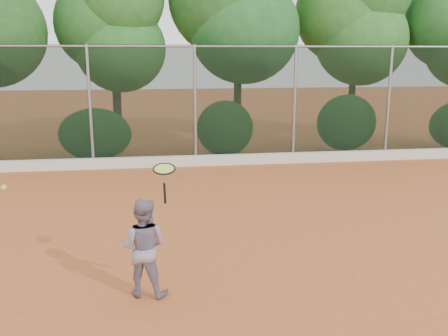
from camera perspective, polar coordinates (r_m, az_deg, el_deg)
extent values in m
plane|color=#B15829|center=(8.37, 0.98, -9.91)|extent=(80.00, 80.00, 0.00)
cube|color=silver|center=(14.81, -3.17, 0.85)|extent=(24.00, 0.20, 0.30)
imported|color=gray|center=(6.93, -9.21, -8.93)|extent=(0.79, 0.69, 1.37)
cube|color=black|center=(14.74, -3.31, 7.09)|extent=(24.00, 0.01, 3.50)
cylinder|color=gray|center=(14.66, -3.40, 13.71)|extent=(24.00, 0.06, 0.06)
cylinder|color=gray|center=(14.80, -15.05, 6.69)|extent=(0.09, 0.09, 3.50)
cylinder|color=gray|center=(14.74, -3.31, 7.09)|extent=(0.09, 0.09, 3.50)
cylinder|color=gray|center=(15.28, 8.06, 7.20)|extent=(0.09, 0.09, 3.50)
cylinder|color=gray|center=(16.37, 18.28, 7.05)|extent=(0.09, 0.09, 3.50)
cylinder|color=#402C18|center=(17.08, -12.04, 5.78)|extent=(0.28, 0.28, 2.40)
ellipsoid|color=#225D20|center=(16.84, -11.73, 13.20)|extent=(2.90, 2.40, 2.80)
ellipsoid|color=#1F561D|center=(17.20, -13.52, 15.78)|extent=(3.20, 2.70, 3.10)
cylinder|color=#3C2B17|center=(16.94, 1.56, 7.02)|extent=(0.26, 0.26, 3.00)
ellipsoid|color=#2D772F|center=(16.80, 2.37, 15.50)|extent=(3.60, 3.00, 3.50)
cylinder|color=#3D2B17|center=(18.28, 14.31, 6.59)|extent=(0.24, 0.24, 2.70)
ellipsoid|color=#265F20|center=(18.17, 15.46, 13.92)|extent=(3.20, 2.70, 3.10)
ellipsoid|color=#285D20|center=(18.31, 13.75, 16.83)|extent=(3.50, 2.90, 3.40)
ellipsoid|color=#2B6928|center=(15.70, -14.52, 3.75)|extent=(2.20, 1.16, 1.60)
ellipsoid|color=#2F6627|center=(15.74, 0.12, 4.55)|extent=(1.80, 1.04, 1.76)
ellipsoid|color=#2A6C29|center=(16.77, 13.83, 5.04)|extent=(2.00, 1.10, 1.84)
cylinder|color=black|center=(6.70, -6.79, -2.89)|extent=(0.04, 0.13, 0.31)
torus|color=black|center=(6.56, -6.85, -0.09)|extent=(0.33, 0.33, 0.11)
cylinder|color=#BADA40|center=(6.56, -6.85, -0.09)|extent=(0.28, 0.27, 0.08)
sphere|color=yellow|center=(7.25, -23.87, -2.04)|extent=(0.07, 0.07, 0.07)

